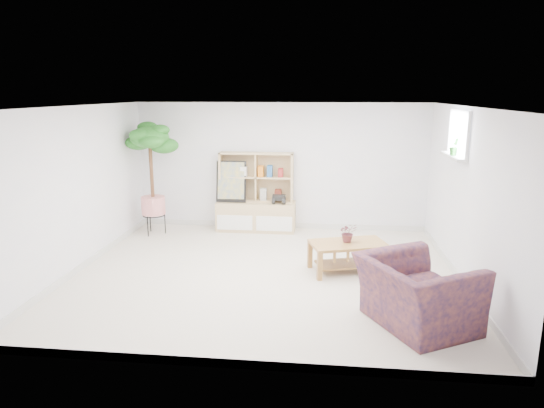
# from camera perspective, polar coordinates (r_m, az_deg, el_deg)

# --- Properties ---
(floor) EXTENTS (5.50, 5.00, 0.01)m
(floor) POSITION_cam_1_polar(r_m,az_deg,el_deg) (7.15, -0.82, -8.19)
(floor) COLOR beige
(floor) RESTS_ON ground
(ceiling) EXTENTS (5.50, 5.00, 0.01)m
(ceiling) POSITION_cam_1_polar(r_m,az_deg,el_deg) (6.66, -0.89, 11.42)
(ceiling) COLOR white
(ceiling) RESTS_ON walls
(walls) EXTENTS (5.51, 5.01, 2.40)m
(walls) POSITION_cam_1_polar(r_m,az_deg,el_deg) (6.80, -0.85, 1.27)
(walls) COLOR white
(walls) RESTS_ON floor
(baseboard) EXTENTS (5.50, 5.00, 0.10)m
(baseboard) POSITION_cam_1_polar(r_m,az_deg,el_deg) (7.13, -0.82, -7.82)
(baseboard) COLOR silver
(baseboard) RESTS_ON floor
(window) EXTENTS (0.10, 0.98, 0.68)m
(window) POSITION_cam_1_polar(r_m,az_deg,el_deg) (7.48, 21.17, 7.67)
(window) COLOR #D0E1FE
(window) RESTS_ON walls
(window_sill) EXTENTS (0.14, 1.00, 0.04)m
(window_sill) POSITION_cam_1_polar(r_m,az_deg,el_deg) (7.50, 20.52, 5.26)
(window_sill) COLOR silver
(window_sill) RESTS_ON walls
(storage_unit) EXTENTS (1.48, 0.50, 1.48)m
(storage_unit) POSITION_cam_1_polar(r_m,az_deg,el_deg) (9.13, -1.92, 1.38)
(storage_unit) COLOR tan
(storage_unit) RESTS_ON floor
(poster) EXTENTS (0.56, 0.14, 0.78)m
(poster) POSITION_cam_1_polar(r_m,az_deg,el_deg) (9.14, -4.82, 2.65)
(poster) COLOR yellow
(poster) RESTS_ON storage_unit
(toy_truck) EXTENTS (0.36, 0.25, 0.19)m
(toy_truck) POSITION_cam_1_polar(r_m,az_deg,el_deg) (9.02, 0.82, 0.64)
(toy_truck) COLOR black
(toy_truck) RESTS_ON storage_unit
(coffee_table) EXTENTS (1.21, 0.88, 0.44)m
(coffee_table) POSITION_cam_1_polar(r_m,az_deg,el_deg) (7.25, 8.91, -6.18)
(coffee_table) COLOR #935E36
(coffee_table) RESTS_ON floor
(table_plant) EXTENTS (0.31, 0.28, 0.29)m
(table_plant) POSITION_cam_1_polar(r_m,az_deg,el_deg) (7.17, 8.93, -3.33)
(table_plant) COLOR #184816
(table_plant) RESTS_ON coffee_table
(floor_tree) EXTENTS (0.91, 0.91, 2.07)m
(floor_tree) POSITION_cam_1_polar(r_m,az_deg,el_deg) (9.11, -13.95, 2.85)
(floor_tree) COLOR #206B1E
(floor_tree) RESTS_ON floor
(armchair) EXTENTS (1.48, 1.54, 0.88)m
(armchair) POSITION_cam_1_polar(r_m,az_deg,el_deg) (5.74, 16.70, -9.51)
(armchair) COLOR #13153E
(armchair) RESTS_ON floor
(sill_plant) EXTENTS (0.16, 0.14, 0.26)m
(sill_plant) POSITION_cam_1_polar(r_m,az_deg,el_deg) (7.45, 20.68, 6.36)
(sill_plant) COLOR #206B1E
(sill_plant) RESTS_ON window_sill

